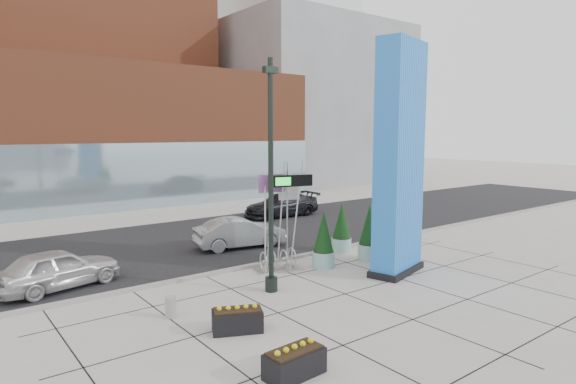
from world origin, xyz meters
TOP-DOWN VIEW (x-y plane):
  - ground at (0.00, 0.00)m, footprint 160.00×160.00m
  - street_asphalt at (0.00, 10.00)m, footprint 80.00×12.00m
  - curb_edge at (0.00, 4.00)m, footprint 80.00×0.30m
  - tower_podium at (1.00, 27.00)m, footprint 34.00×10.00m
  - tower_glass_front at (1.00, 22.20)m, footprint 34.00×0.60m
  - building_grey_parking at (26.00, 32.00)m, footprint 20.00×18.00m
  - blue_pylon at (4.57, -0.35)m, footprint 3.05×1.95m
  - lamp_post at (-0.92, 0.90)m, footprint 0.54×0.46m
  - public_art_sculpture at (0.94, 3.00)m, footprint 2.21×1.46m
  - concrete_bollard at (-4.92, 0.75)m, footprint 0.35×0.35m
  - overhead_street_sign at (1.15, 2.80)m, footprint 1.88×0.65m
  - round_planter_east at (5.22, 1.80)m, footprint 1.02×1.02m
  - round_planter_mid at (5.20, 3.60)m, footprint 0.96×0.96m
  - round_planter_west at (2.71, 2.12)m, footprint 0.97×0.97m
  - box_planter_north at (-3.80, -1.43)m, footprint 1.63×1.27m
  - box_planter_south at (-4.09, -4.50)m, footprint 1.51×0.81m
  - car_white_west at (-7.08, 5.90)m, footprint 4.73×2.76m
  - car_silver_mid at (1.70, 7.28)m, footprint 4.79×2.44m
  - car_dark_east at (8.79, 13.30)m, footprint 5.51×2.39m

SIDE VIEW (x-z plane):
  - ground at x=0.00m, z-range 0.00..0.00m
  - street_asphalt at x=0.00m, z-range 0.00..0.02m
  - curb_edge at x=0.00m, z-range 0.00..0.12m
  - concrete_bollard at x=-4.92m, z-range 0.00..0.68m
  - box_planter_north at x=-3.80m, z-range -0.03..0.77m
  - box_planter_south at x=-4.09m, z-range -0.03..0.77m
  - car_silver_mid at x=1.70m, z-range 0.00..1.51m
  - car_white_west at x=-7.08m, z-range 0.00..1.51m
  - car_dark_east at x=8.79m, z-range 0.00..1.58m
  - round_planter_mid at x=5.20m, z-range -0.06..2.34m
  - round_planter_west at x=2.71m, z-range -0.06..2.36m
  - round_planter_east at x=5.22m, z-range -0.07..2.47m
  - public_art_sculpture at x=0.94m, z-range -1.10..3.52m
  - tower_glass_front at x=1.00m, z-range 0.00..5.00m
  - lamp_post at x=-0.92m, z-range -0.76..7.61m
  - overhead_street_sign at x=1.15m, z-range 1.45..5.49m
  - blue_pylon at x=4.57m, z-range -0.16..9.26m
  - tower_podium at x=1.00m, z-range 0.00..11.00m
  - building_grey_parking at x=26.00m, z-range 0.00..18.00m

